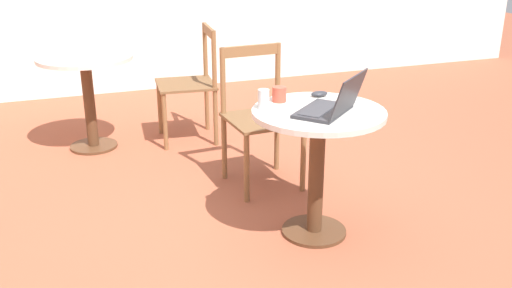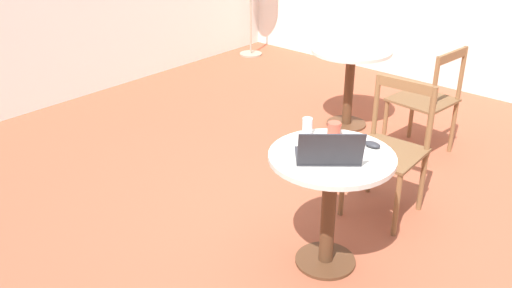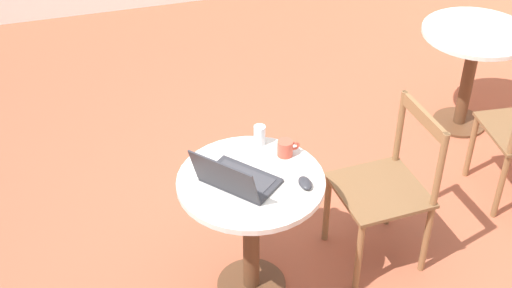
% 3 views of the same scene
% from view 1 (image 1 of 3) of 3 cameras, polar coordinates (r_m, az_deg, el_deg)
% --- Properties ---
extents(ground_plane, '(16.00, 16.00, 0.00)m').
position_cam_1_polar(ground_plane, '(3.36, -1.19, -8.18)').
color(ground_plane, '#9E5138').
extents(cafe_table_near, '(0.71, 0.71, 0.73)m').
position_cam_1_polar(cafe_table_near, '(3.07, 6.18, 0.27)').
color(cafe_table_near, '#51331E').
rests_on(cafe_table_near, ground_plane).
extents(cafe_table_mid, '(0.71, 0.71, 0.73)m').
position_cam_1_polar(cafe_table_mid, '(4.54, -16.57, 6.26)').
color(cafe_table_mid, '#51331E').
rests_on(cafe_table_mid, ground_plane).
extents(chair_near_right, '(0.47, 0.47, 0.91)m').
position_cam_1_polar(chair_near_right, '(3.74, 0.41, 2.69)').
color(chair_near_right, brown).
rests_on(chair_near_right, ground_plane).
extents(chair_mid_front, '(0.49, 0.49, 0.91)m').
position_cam_1_polar(chair_mid_front, '(4.60, -6.49, 5.99)').
color(chair_mid_front, brown).
rests_on(chair_mid_front, ground_plane).
extents(laptop, '(0.43, 0.44, 0.22)m').
position_cam_1_polar(laptop, '(2.95, 7.52, 3.86)').
color(laptop, '#2D2D33').
rests_on(laptop, cafe_table_near).
extents(mouse, '(0.06, 0.10, 0.03)m').
position_cam_1_polar(mouse, '(3.26, 6.35, 5.02)').
color(mouse, '#2D2D33').
rests_on(mouse, cafe_table_near).
extents(mug, '(0.11, 0.08, 0.08)m').
position_cam_1_polar(mug, '(3.14, 2.32, 5.01)').
color(mug, '#C64C38').
rests_on(mug, cafe_table_near).
extents(drinking_glass, '(0.06, 0.06, 0.10)m').
position_cam_1_polar(drinking_glass, '(3.01, 0.76, 4.51)').
color(drinking_glass, silver).
rests_on(drinking_glass, cafe_table_near).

